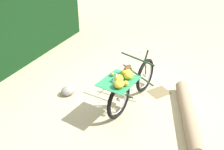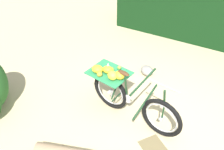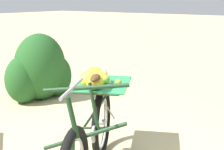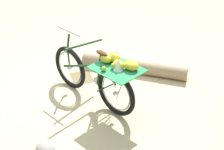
{
  "view_description": "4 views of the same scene",
  "coord_description": "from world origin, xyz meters",
  "views": [
    {
      "loc": [
        2.56,
        3.58,
        3.05
      ],
      "look_at": [
        0.65,
        0.33,
        0.84
      ],
      "focal_mm": 40.26,
      "sensor_mm": 36.0,
      "label": 1
    },
    {
      "loc": [
        -2.64,
        1.97,
        3.5
      ],
      "look_at": [
        0.48,
        0.48,
        0.81
      ],
      "focal_mm": 42.28,
      "sensor_mm": 36.0,
      "label": 2
    },
    {
      "loc": [
        -1.87,
        -1.44,
        1.62
      ],
      "look_at": [
        0.6,
        0.35,
        0.88
      ],
      "focal_mm": 50.88,
      "sensor_mm": 36.0,
      "label": 3
    },
    {
      "loc": [
        4.36,
        -0.89,
        3.07
      ],
      "look_at": [
        0.71,
        0.36,
        0.76
      ],
      "focal_mm": 53.67,
      "sensor_mm": 36.0,
      "label": 4
    }
  ],
  "objects": [
    {
      "name": "ground_plane",
      "position": [
        0.0,
        0.0,
        0.0
      ],
      "size": [
        60.0,
        60.0,
        0.0
      ],
      "primitive_type": "plane",
      "color": "#C6B284"
    },
    {
      "name": "path_stone",
      "position": [
        1.13,
        -0.67,
        0.09
      ],
      "size": [
        0.3,
        0.25,
        0.19
      ],
      "primitive_type": "ellipsoid",
      "color": "gray",
      "rests_on": "ground_plane"
    },
    {
      "name": "foliage_hedge",
      "position": [
        1.68,
        -2.92,
        1.04
      ],
      "size": [
        4.59,
        3.66,
        2.09
      ],
      "primitive_type": "cube",
      "rotation": [
        0.0,
        0.0,
        0.62
      ],
      "color": "black",
      "rests_on": "ground_plane"
    },
    {
      "name": "bicycle",
      "position": [
        0.23,
        0.3,
        0.49
      ],
      "size": [
        1.73,
        1.06,
        1.03
      ],
      "rotation": [
        0.0,
        0.0,
        -2.68
      ],
      "color": "black",
      "rests_on": "ground_plane"
    },
    {
      "name": "leaf_litter_patch",
      "position": [
        -0.58,
        0.24,
        0.0
      ],
      "size": [
        0.44,
        0.36,
        0.01
      ],
      "primitive_type": "cube",
      "color": "olive",
      "rests_on": "ground_plane"
    },
    {
      "name": "fallen_log",
      "position": [
        -0.46,
        1.18,
        0.12
      ],
      "size": [
        1.33,
        1.67,
        0.23
      ],
      "primitive_type": "cylinder",
      "rotation": [
        0.0,
        1.57,
        0.93
      ],
      "color": "#937A5B",
      "rests_on": "ground_plane"
    }
  ]
}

